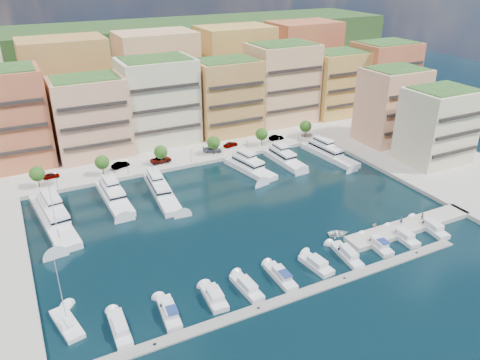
# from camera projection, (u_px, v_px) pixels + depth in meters

# --- Properties ---
(ground) EXTENTS (400.00, 400.00, 0.00)m
(ground) POSITION_uv_depth(u_px,v_px,m) (241.00, 214.00, 107.52)
(ground) COLOR black
(ground) RESTS_ON ground
(north_quay) EXTENTS (220.00, 64.00, 2.00)m
(north_quay) POSITION_uv_depth(u_px,v_px,m) (158.00, 133.00, 157.45)
(north_quay) COLOR #9E998E
(north_quay) RESTS_ON ground
(east_quay) EXTENTS (34.00, 76.00, 2.00)m
(east_quay) POSITION_uv_depth(u_px,v_px,m) (459.00, 176.00, 126.27)
(east_quay) COLOR #9E998E
(east_quay) RESTS_ON ground
(hillside) EXTENTS (240.00, 40.00, 58.00)m
(hillside) POSITION_uv_depth(u_px,v_px,m) (123.00, 98.00, 196.11)
(hillside) COLOR #1B3C18
(hillside) RESTS_ON ground
(south_pontoon) EXTENTS (72.00, 2.20, 0.35)m
(south_pontoon) POSITION_uv_depth(u_px,v_px,m) (303.00, 294.00, 82.14)
(south_pontoon) COLOR gray
(south_pontoon) RESTS_ON ground
(finger_pier) EXTENTS (32.00, 5.00, 2.00)m
(finger_pier) POSITION_uv_depth(u_px,v_px,m) (409.00, 228.00, 101.99)
(finger_pier) COLOR #9E998E
(finger_pier) RESTS_ON ground
(apartment_1) EXTENTS (20.00, 16.50, 26.80)m
(apartment_1) POSITION_uv_depth(u_px,v_px,m) (8.00, 119.00, 125.34)
(apartment_1) COLOR #B76D3D
(apartment_1) RESTS_ON north_quay
(apartment_2) EXTENTS (20.00, 15.50, 22.80)m
(apartment_2) POSITION_uv_depth(u_px,v_px,m) (90.00, 117.00, 133.12)
(apartment_2) COLOR tan
(apartment_2) RESTS_ON north_quay
(apartment_3) EXTENTS (22.00, 16.50, 25.80)m
(apartment_3) POSITION_uv_depth(u_px,v_px,m) (158.00, 101.00, 142.62)
(apartment_3) COLOR beige
(apartment_3) RESTS_ON north_quay
(apartment_4) EXTENTS (20.00, 15.50, 23.80)m
(apartment_4) POSITION_uv_depth(u_px,v_px,m) (226.00, 97.00, 150.38)
(apartment_4) COLOR #BE8547
(apartment_4) RESTS_ON north_quay
(apartment_5) EXTENTS (22.00, 16.50, 26.80)m
(apartment_5) POSITION_uv_depth(u_px,v_px,m) (282.00, 83.00, 160.28)
(apartment_5) COLOR tan
(apartment_5) RESTS_ON north_quay
(apartment_6) EXTENTS (20.00, 15.50, 22.80)m
(apartment_6) POSITION_uv_depth(u_px,v_px,m) (337.00, 83.00, 168.47)
(apartment_6) COLOR gold
(apartment_6) RESTS_ON north_quay
(apartment_7) EXTENTS (22.00, 16.50, 24.80)m
(apartment_7) POSITION_uv_depth(u_px,v_px,m) (383.00, 76.00, 174.56)
(apartment_7) COLOR #B76D3D
(apartment_7) RESTS_ON north_quay
(apartment_east_a) EXTENTS (18.00, 14.50, 22.80)m
(apartment_east_a) POSITION_uv_depth(u_px,v_px,m) (392.00, 105.00, 143.50)
(apartment_east_a) COLOR tan
(apartment_east_a) RESTS_ON east_quay
(apartment_east_b) EXTENTS (18.00, 14.50, 20.80)m
(apartment_east_b) POSITION_uv_depth(u_px,v_px,m) (437.00, 125.00, 129.43)
(apartment_east_b) COLOR beige
(apartment_east_b) RESTS_ON east_quay
(backblock_1) EXTENTS (26.00, 18.00, 30.00)m
(backblock_1) POSITION_uv_depth(u_px,v_px,m) (68.00, 86.00, 150.05)
(backblock_1) COLOR #BE8547
(backblock_1) RESTS_ON north_quay
(backblock_2) EXTENTS (26.00, 18.00, 30.00)m
(backblock_2) POSITION_uv_depth(u_px,v_px,m) (158.00, 76.00, 162.24)
(backblock_2) COLOR tan
(backblock_2) RESTS_ON north_quay
(backblock_3) EXTENTS (26.00, 18.00, 30.00)m
(backblock_3) POSITION_uv_depth(u_px,v_px,m) (235.00, 68.00, 174.44)
(backblock_3) COLOR gold
(backblock_3) RESTS_ON north_quay
(backblock_4) EXTENTS (26.00, 18.00, 30.00)m
(backblock_4) POSITION_uv_depth(u_px,v_px,m) (302.00, 61.00, 186.63)
(backblock_4) COLOR #B76D3D
(backblock_4) RESTS_ON north_quay
(tree_0) EXTENTS (3.80, 3.80, 5.65)m
(tree_0) POSITION_uv_depth(u_px,v_px,m) (37.00, 174.00, 116.20)
(tree_0) COLOR #473323
(tree_0) RESTS_ON north_quay
(tree_1) EXTENTS (3.80, 3.80, 5.65)m
(tree_1) POSITION_uv_depth(u_px,v_px,m) (102.00, 162.00, 122.70)
(tree_1) COLOR #473323
(tree_1) RESTS_ON north_quay
(tree_2) EXTENTS (3.80, 3.80, 5.65)m
(tree_2) POSITION_uv_depth(u_px,v_px,m) (161.00, 152.00, 129.20)
(tree_2) COLOR #473323
(tree_2) RESTS_ON north_quay
(tree_3) EXTENTS (3.80, 3.80, 5.65)m
(tree_3) POSITION_uv_depth(u_px,v_px,m) (214.00, 143.00, 135.70)
(tree_3) COLOR #473323
(tree_3) RESTS_ON north_quay
(tree_4) EXTENTS (3.80, 3.80, 5.65)m
(tree_4) POSITION_uv_depth(u_px,v_px,m) (262.00, 134.00, 142.21)
(tree_4) COLOR #473323
(tree_4) RESTS_ON north_quay
(tree_5) EXTENTS (3.80, 3.80, 5.65)m
(tree_5) POSITION_uv_depth(u_px,v_px,m) (306.00, 126.00, 148.71)
(tree_5) COLOR #473323
(tree_5) RESTS_ON north_quay
(lamppost_0) EXTENTS (0.30, 0.30, 4.20)m
(lamppost_0) POSITION_uv_depth(u_px,v_px,m) (56.00, 178.00, 116.37)
(lamppost_0) COLOR black
(lamppost_0) RESTS_ON north_quay
(lamppost_1) EXTENTS (0.30, 0.30, 4.20)m
(lamppost_1) POSITION_uv_depth(u_px,v_px,m) (127.00, 165.00, 123.68)
(lamppost_1) COLOR black
(lamppost_1) RESTS_ON north_quay
(lamppost_2) EXTENTS (0.30, 0.30, 4.20)m
(lamppost_2) POSITION_uv_depth(u_px,v_px,m) (191.00, 153.00, 131.00)
(lamppost_2) COLOR black
(lamppost_2) RESTS_ON north_quay
(lamppost_3) EXTENTS (0.30, 0.30, 4.20)m
(lamppost_3) POSITION_uv_depth(u_px,v_px,m) (248.00, 143.00, 138.31)
(lamppost_3) COLOR black
(lamppost_3) RESTS_ON north_quay
(lamppost_4) EXTENTS (0.30, 0.30, 4.20)m
(lamppost_4) POSITION_uv_depth(u_px,v_px,m) (299.00, 133.00, 145.62)
(lamppost_4) COLOR black
(lamppost_4) RESTS_ON north_quay
(yacht_0) EXTENTS (8.08, 27.75, 7.30)m
(yacht_0) POSITION_uv_depth(u_px,v_px,m) (53.00, 216.00, 104.45)
(yacht_0) COLOR white
(yacht_0) RESTS_ON ground
(yacht_1) EXTENTS (5.34, 19.52, 7.30)m
(yacht_1) POSITION_uv_depth(u_px,v_px,m) (114.00, 196.00, 113.27)
(yacht_1) COLOR white
(yacht_1) RESTS_ON ground
(yacht_2) EXTENTS (5.94, 23.60, 7.30)m
(yacht_2) POSITION_uv_depth(u_px,v_px,m) (161.00, 189.00, 116.36)
(yacht_2) COLOR white
(yacht_2) RESTS_ON ground
(yacht_4) EXTENTS (8.30, 18.42, 7.30)m
(yacht_4) POSITION_uv_depth(u_px,v_px,m) (249.00, 167.00, 129.04)
(yacht_4) COLOR white
(yacht_4) RESTS_ON ground
(yacht_5) EXTENTS (5.15, 16.38, 7.30)m
(yacht_5) POSITION_uv_depth(u_px,v_px,m) (284.00, 158.00, 134.43)
(yacht_5) COLOR white
(yacht_5) RESTS_ON ground
(yacht_6) EXTENTS (6.42, 21.57, 7.30)m
(yacht_6) POSITION_uv_depth(u_px,v_px,m) (328.00, 153.00, 138.14)
(yacht_6) COLOR white
(yacht_6) RESTS_ON ground
(cruiser_0) EXTENTS (2.67, 8.82, 2.55)m
(cruiser_0) POSITION_uv_depth(u_px,v_px,m) (120.00, 329.00, 73.67)
(cruiser_0) COLOR silver
(cruiser_0) RESTS_ON ground
(cruiser_1) EXTENTS (3.22, 8.47, 2.66)m
(cruiser_1) POSITION_uv_depth(u_px,v_px,m) (169.00, 313.00, 76.96)
(cruiser_1) COLOR silver
(cruiser_1) RESTS_ON ground
(cruiser_2) EXTENTS (3.29, 7.22, 2.55)m
(cruiser_2) POSITION_uv_depth(u_px,v_px,m) (214.00, 298.00, 80.33)
(cruiser_2) COLOR silver
(cruiser_2) RESTS_ON ground
(cruiser_3) EXTENTS (3.04, 8.41, 2.55)m
(cruiser_3) POSITION_uv_depth(u_px,v_px,m) (247.00, 287.00, 82.87)
(cruiser_3) COLOR silver
(cruiser_3) RESTS_ON ground
(cruiser_4) EXTENTS (2.57, 8.62, 2.66)m
(cruiser_4) POSITION_uv_depth(u_px,v_px,m) (281.00, 276.00, 85.68)
(cruiser_4) COLOR silver
(cruiser_4) RESTS_ON ground
(cruiser_5) EXTENTS (3.67, 7.72, 2.55)m
(cruiser_5) POSITION_uv_depth(u_px,v_px,m) (316.00, 265.00, 88.95)
(cruiser_5) COLOR silver
(cruiser_5) RESTS_ON ground
(cruiser_6) EXTENTS (3.49, 9.33, 2.55)m
(cruiser_6) POSITION_uv_depth(u_px,v_px,m) (347.00, 255.00, 91.88)
(cruiser_6) COLOR silver
(cruiser_6) RESTS_ON ground
(cruiser_7) EXTENTS (3.33, 8.06, 2.66)m
(cruiser_7) POSITION_uv_depth(u_px,v_px,m) (377.00, 245.00, 95.04)
(cruiser_7) COLOR silver
(cruiser_7) RESTS_ON ground
(cruiser_8) EXTENTS (3.07, 8.02, 2.55)m
(cruiser_8) POSITION_uv_depth(u_px,v_px,m) (403.00, 237.00, 97.88)
(cruiser_8) COLOR silver
(cruiser_8) RESTS_ON ground
(cruiser_9) EXTENTS (3.79, 9.29, 2.55)m
(cruiser_9) POSITION_uv_depth(u_px,v_px,m) (431.00, 228.00, 101.16)
(cruiser_9) COLOR silver
(cruiser_9) RESTS_ON ground
(sailboat_2) EXTENTS (3.07, 8.23, 13.20)m
(sailboat_2) POSITION_uv_depth(u_px,v_px,m) (59.00, 236.00, 98.40)
(sailboat_2) COLOR white
(sailboat_2) RESTS_ON ground
(sailboat_0) EXTENTS (4.54, 9.11, 13.20)m
(sailboat_0) POSITION_uv_depth(u_px,v_px,m) (67.00, 324.00, 74.85)
(sailboat_0) COLOR white
(sailboat_0) RESTS_ON ground
(tender_0) EXTENTS (5.07, 4.21, 0.91)m
(tender_0) POSITION_uv_depth(u_px,v_px,m) (338.00, 233.00, 99.26)
(tender_0) COLOR white
(tender_0) RESTS_ON ground
(tender_1) EXTENTS (1.90, 1.77, 0.81)m
(tender_1) POSITION_uv_depth(u_px,v_px,m) (375.00, 225.00, 102.53)
(tender_1) COLOR beige
(tender_1) RESTS_ON ground
(car_0) EXTENTS (4.26, 1.87, 1.43)m
(car_0) POSITION_uv_depth(u_px,v_px,m) (51.00, 176.00, 122.41)
(car_0) COLOR gray
(car_0) RESTS_ON north_quay
(car_1) EXTENTS (5.25, 3.18, 1.63)m
(car_1) POSITION_uv_depth(u_px,v_px,m) (120.00, 165.00, 128.52)
(car_1) COLOR gray
(car_1) RESTS_ON north_quay
(car_2) EXTENTS (6.22, 3.22, 1.68)m
(car_2) POSITION_uv_depth(u_px,v_px,m) (161.00, 160.00, 131.75)
(car_2) COLOR gray
(car_2) RESTS_ON north_quay
(car_3) EXTENTS (5.97, 4.05, 1.61)m
(car_3) POSITION_uv_depth(u_px,v_px,m) (212.00, 149.00, 138.87)
(car_3) COLOR gray
(car_3) RESTS_ON north_quay
(car_4) EXTENTS (5.04, 2.98, 1.61)m
(car_4) POSITION_uv_depth(u_px,v_px,m) (231.00, 144.00, 142.71)
(car_4) COLOR gray
(car_4) RESTS_ON north_quay
(car_5) EXTENTS (4.86, 2.09, 1.56)m
(car_5) POSITION_uv_depth(u_px,v_px,m) (276.00, 138.00, 147.97)
(car_5) COLOR gray
(car_5) RESTS_ON north_quay
(person_0) EXTENTS (0.75, 0.76, 1.78)m
(person_0) POSITION_uv_depth(u_px,v_px,m) (401.00, 220.00, 101.38)
(person_0) COLOR #293452
(person_0) RESTS_ON finger_pier
(person_1) EXTENTS (0.81, 0.64, 1.60)m
(person_1) POSITION_uv_depth(u_px,v_px,m) (422.00, 216.00, 103.11)
(person_1) COLOR brown
(person_1) RESTS_ON finger_pier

